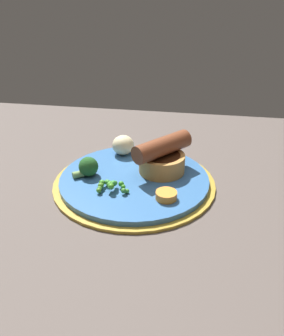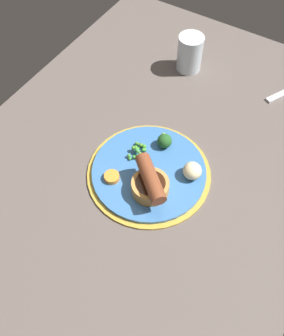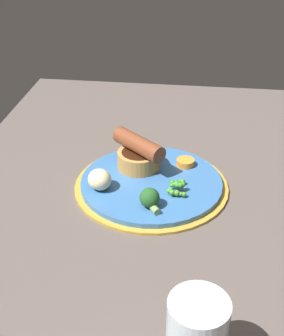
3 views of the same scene
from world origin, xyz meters
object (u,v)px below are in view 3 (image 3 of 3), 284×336
at_px(sausage_pudding, 139,154).
at_px(drinking_glass, 197,336).
at_px(potato_chunk_0, 100,179).
at_px(dinner_plate, 151,184).
at_px(broccoli_floret_near, 150,198).
at_px(pea_pile, 177,187).
at_px(carrot_slice_0, 185,162).

xyz_separation_m(sausage_pudding, drinking_glass, (-0.40, -0.12, 0.01)).
bearing_deg(sausage_pudding, drinking_glass, 147.11).
height_order(sausage_pudding, potato_chunk_0, sausage_pudding).
bearing_deg(dinner_plate, broccoli_floret_near, -175.50).
bearing_deg(broccoli_floret_near, dinner_plate, -29.13).
height_order(dinner_plate, sausage_pudding, sausage_pudding).
relative_size(pea_pile, carrot_slice_0, 1.58).
xyz_separation_m(dinner_plate, carrot_slice_0, (0.06, -0.06, 0.01)).
bearing_deg(broccoli_floret_near, sausage_pudding, -17.70).
xyz_separation_m(broccoli_floret_near, carrot_slice_0, (0.14, -0.05, -0.01)).
distance_m(dinner_plate, pea_pile, 0.06).
distance_m(sausage_pudding, broccoli_floret_near, 0.13).
bearing_deg(pea_pile, potato_chunk_0, 93.41).
distance_m(sausage_pudding, potato_chunk_0, 0.10).
relative_size(carrot_slice_0, drinking_glass, 0.33).
distance_m(sausage_pudding, drinking_glass, 0.42).
bearing_deg(sausage_pudding, potato_chunk_0, 95.22).
relative_size(pea_pile, potato_chunk_0, 1.25).
xyz_separation_m(pea_pile, drinking_glass, (-0.33, -0.04, 0.03)).
bearing_deg(carrot_slice_0, broccoli_floret_near, 159.78).
relative_size(potato_chunk_0, carrot_slice_0, 1.26).
relative_size(dinner_plate, pea_pile, 5.24).
height_order(dinner_plate, pea_pile, pea_pile).
relative_size(broccoli_floret_near, drinking_glass, 0.44).
distance_m(dinner_plate, sausage_pudding, 0.06).
distance_m(broccoli_floret_near, drinking_glass, 0.29).
height_order(potato_chunk_0, drinking_glass, drinking_glass).
distance_m(dinner_plate, drinking_glass, 0.37).
bearing_deg(sausage_pudding, broccoli_floret_near, 146.67).
bearing_deg(drinking_glass, broccoli_floret_near, 16.56).
height_order(potato_chunk_0, carrot_slice_0, potato_chunk_0).
xyz_separation_m(pea_pile, broccoli_floret_near, (-0.05, 0.04, 0.01)).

